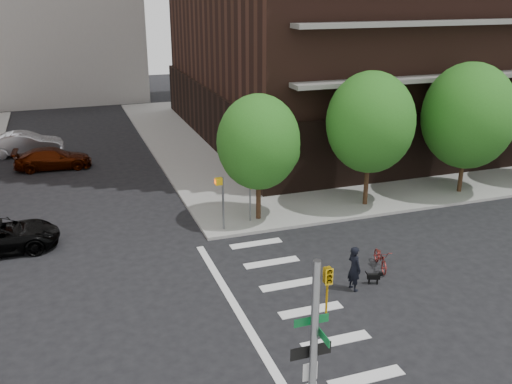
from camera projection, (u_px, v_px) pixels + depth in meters
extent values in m
plane|color=black|center=(231.00, 326.00, 19.64)|extent=(120.00, 120.00, 0.00)
cube|color=gray|center=(386.00, 128.00, 46.84)|extent=(39.00, 33.00, 0.15)
cube|color=silver|center=(366.00, 378.00, 17.02)|extent=(2.40, 0.50, 0.01)
cube|color=silver|center=(336.00, 341.00, 18.79)|extent=(2.40, 0.50, 0.01)
cube|color=silver|center=(311.00, 310.00, 20.57)|extent=(2.40, 0.50, 0.01)
cube|color=silver|center=(290.00, 284.00, 22.34)|extent=(2.40, 0.50, 0.01)
cube|color=silver|center=(272.00, 262.00, 24.12)|extent=(2.40, 0.50, 0.01)
cube|color=silver|center=(256.00, 244.00, 25.89)|extent=(2.40, 0.50, 0.01)
cube|color=silver|center=(245.00, 323.00, 19.79)|extent=(0.30, 13.00, 0.01)
cube|color=black|center=(358.00, 103.00, 45.80)|extent=(25.50, 25.50, 4.00)
cylinder|color=#301E11|center=(258.00, 196.00, 27.98)|extent=(0.24, 0.24, 2.30)
sphere|color=#235B19|center=(258.00, 142.00, 27.05)|extent=(4.00, 4.00, 4.00)
cylinder|color=#301E11|center=(366.00, 181.00, 29.80)|extent=(0.24, 0.24, 2.60)
sphere|color=#235B19|center=(370.00, 122.00, 28.74)|extent=(4.50, 4.50, 4.50)
cylinder|color=#301E11|center=(461.00, 172.00, 31.71)|extent=(0.24, 0.24, 2.30)
sphere|color=#235B19|center=(469.00, 116.00, 30.64)|extent=(5.00, 5.00, 5.00)
imported|color=gold|center=(328.00, 291.00, 11.05)|extent=(0.16, 0.20, 1.00)
cube|color=#0A5926|center=(311.00, 321.00, 11.34)|extent=(0.75, 0.02, 0.18)
cube|color=#0A5926|center=(321.00, 334.00, 11.34)|extent=(0.02, 0.75, 0.18)
cube|color=black|center=(311.00, 351.00, 11.56)|extent=(0.90, 0.02, 0.28)
cube|color=silver|center=(310.00, 372.00, 11.73)|extent=(0.32, 0.02, 0.42)
cylinder|color=slate|center=(223.00, 203.00, 26.69)|extent=(0.10, 0.10, 2.60)
cube|color=gold|center=(219.00, 181.00, 26.25)|extent=(0.32, 0.25, 0.32)
cylinder|color=slate|center=(250.00, 200.00, 27.67)|extent=(0.08, 0.08, 2.20)
cube|color=gold|center=(251.00, 183.00, 27.23)|extent=(0.64, 0.02, 0.64)
imported|color=#3A0F02|center=(53.00, 158.00, 36.31)|extent=(2.15, 4.82, 1.37)
imported|color=#B3B5BC|center=(26.00, 144.00, 39.19)|extent=(2.09, 5.02, 1.61)
imported|color=maroon|center=(381.00, 258.00, 23.51)|extent=(1.05, 1.83, 0.91)
imported|color=black|center=(354.00, 268.00, 21.69)|extent=(0.72, 0.54, 1.81)
cube|color=black|center=(374.00, 277.00, 22.30)|extent=(0.52, 0.33, 0.20)
cube|color=black|center=(381.00, 274.00, 22.25)|extent=(0.18, 0.16, 0.14)
cylinder|color=black|center=(376.00, 280.00, 22.46)|extent=(0.05, 0.05, 0.22)
cylinder|color=black|center=(370.00, 282.00, 22.28)|extent=(0.05, 0.05, 0.22)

